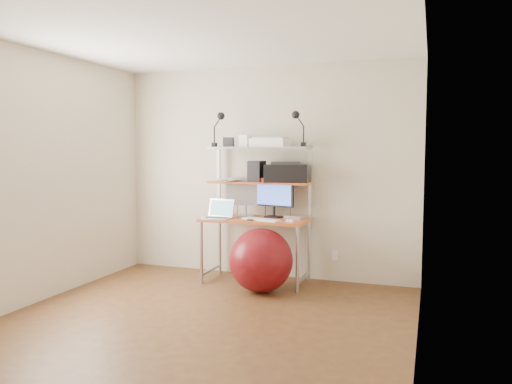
{
  "coord_description": "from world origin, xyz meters",
  "views": [
    {
      "loc": [
        1.88,
        -3.86,
        1.51
      ],
      "look_at": [
        0.11,
        1.15,
        1.07
      ],
      "focal_mm": 35.0,
      "sensor_mm": 36.0,
      "label": 1
    }
  ],
  "objects_px": {
    "monitor_black": "(274,196)",
    "laptop": "(219,214)",
    "printer": "(286,173)",
    "exercise_ball": "(261,260)",
    "monitor_silver": "(246,194)"
  },
  "relations": [
    {
      "from": "monitor_black",
      "to": "laptop",
      "type": "bearing_deg",
      "value": -140.0
    },
    {
      "from": "printer",
      "to": "exercise_ball",
      "type": "xyz_separation_m",
      "value": [
        -0.12,
        -0.51,
        -0.92
      ]
    },
    {
      "from": "monitor_silver",
      "to": "exercise_ball",
      "type": "distance_m",
      "value": 0.91
    },
    {
      "from": "monitor_silver",
      "to": "printer",
      "type": "height_order",
      "value": "printer"
    },
    {
      "from": "printer",
      "to": "exercise_ball",
      "type": "relative_size",
      "value": 0.81
    },
    {
      "from": "exercise_ball",
      "to": "printer",
      "type": "bearing_deg",
      "value": 76.55
    },
    {
      "from": "monitor_silver",
      "to": "monitor_black",
      "type": "relative_size",
      "value": 0.98
    },
    {
      "from": "monitor_silver",
      "to": "laptop",
      "type": "relative_size",
      "value": 1.47
    },
    {
      "from": "laptop",
      "to": "monitor_black",
      "type": "bearing_deg",
      "value": 34.03
    },
    {
      "from": "printer",
      "to": "monitor_black",
      "type": "bearing_deg",
      "value": 168.3
    },
    {
      "from": "monitor_silver",
      "to": "monitor_black",
      "type": "xyz_separation_m",
      "value": [
        0.35,
        -0.0,
        -0.01
      ]
    },
    {
      "from": "laptop",
      "to": "printer",
      "type": "relative_size",
      "value": 0.61
    },
    {
      "from": "monitor_silver",
      "to": "laptop",
      "type": "bearing_deg",
      "value": -142.69
    },
    {
      "from": "monitor_black",
      "to": "monitor_silver",
      "type": "bearing_deg",
      "value": -168.31
    },
    {
      "from": "monitor_silver",
      "to": "printer",
      "type": "xyz_separation_m",
      "value": [
        0.49,
        0.0,
        0.26
      ]
    }
  ]
}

